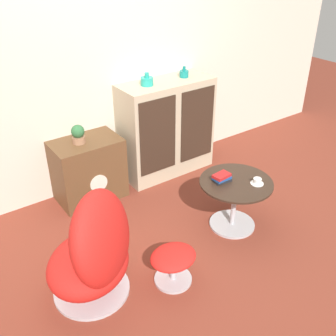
% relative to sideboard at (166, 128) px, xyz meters
% --- Properties ---
extents(ground_plane, '(12.00, 12.00, 0.00)m').
position_rel_sideboard_xyz_m(ground_plane, '(-0.58, -1.13, -0.51)').
color(ground_plane, brown).
extents(wall_back, '(6.40, 0.06, 2.60)m').
position_rel_sideboard_xyz_m(wall_back, '(-0.58, 0.24, 0.79)').
color(wall_back, beige).
rests_on(wall_back, ground_plane).
extents(sideboard, '(0.99, 0.42, 1.01)m').
position_rel_sideboard_xyz_m(sideboard, '(0.00, 0.00, 0.00)').
color(sideboard, tan).
rests_on(sideboard, ground_plane).
extents(tv_console, '(0.64, 0.42, 0.61)m').
position_rel_sideboard_xyz_m(tv_console, '(-0.92, 0.00, -0.20)').
color(tv_console, brown).
rests_on(tv_console, ground_plane).
extents(egg_chair, '(0.89, 0.88, 0.87)m').
position_rel_sideboard_xyz_m(egg_chair, '(-1.42, -1.16, -0.12)').
color(egg_chair, '#B7B7BC').
rests_on(egg_chair, ground_plane).
extents(ottoman, '(0.35, 0.30, 0.28)m').
position_rel_sideboard_xyz_m(ottoman, '(-0.91, -1.38, -0.31)').
color(ottoman, '#B7B7BC').
rests_on(ottoman, ground_plane).
extents(coffee_table, '(0.62, 0.62, 0.46)m').
position_rel_sideboard_xyz_m(coffee_table, '(-0.09, -1.15, -0.20)').
color(coffee_table, '#B7B7BC').
rests_on(coffee_table, ground_plane).
extents(vase_leftmost, '(0.12, 0.12, 0.12)m').
position_rel_sideboard_xyz_m(vase_leftmost, '(-0.22, 0.00, 0.55)').
color(vase_leftmost, teal).
rests_on(vase_leftmost, sideboard).
extents(vase_inner_left, '(0.09, 0.09, 0.11)m').
position_rel_sideboard_xyz_m(vase_inner_left, '(0.22, 0.00, 0.54)').
color(vase_inner_left, '#147A75').
rests_on(vase_inner_left, sideboard).
extents(potted_plant, '(0.12, 0.12, 0.18)m').
position_rel_sideboard_xyz_m(potted_plant, '(-0.98, 0.00, 0.19)').
color(potted_plant, '#996B4C').
rests_on(potted_plant, tv_console).
extents(teacup, '(0.11, 0.11, 0.05)m').
position_rel_sideboard_xyz_m(teacup, '(0.03, -1.27, -0.03)').
color(teacup, white).
rests_on(teacup, coffee_table).
extents(book_stack, '(0.16, 0.11, 0.07)m').
position_rel_sideboard_xyz_m(book_stack, '(-0.19, -1.07, -0.01)').
color(book_stack, black).
rests_on(book_stack, coffee_table).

